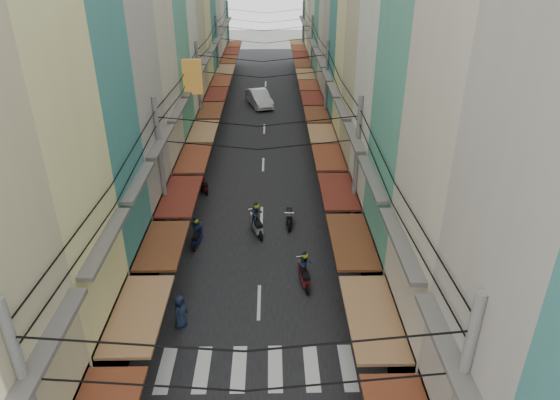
{
  "coord_description": "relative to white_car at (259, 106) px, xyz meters",
  "views": [
    {
      "loc": [
        0.63,
        -20.1,
        14.52
      ],
      "look_at": [
        1.05,
        2.86,
        2.75
      ],
      "focal_mm": 32.0,
      "sensor_mm": 36.0,
      "label": 1
    }
  ],
  "objects": [
    {
      "name": "building_row_right",
      "position": [
        8.48,
        -12.68,
        9.41
      ],
      "size": [
        7.8,
        68.98,
        22.59
      ],
      "color": "teal",
      "rests_on": "ground"
    },
    {
      "name": "white_car",
      "position": [
        0.0,
        0.0,
        0.0
      ],
      "size": [
        6.1,
        3.8,
        2.01
      ],
      "primitive_type": "imported",
      "rotation": [
        0.0,
        0.0,
        0.3
      ],
      "color": "silver",
      "rests_on": "ground"
    },
    {
      "name": "sidewalk_left",
      "position": [
        -5.94,
        -9.12,
        0.03
      ],
      "size": [
        3.0,
        80.0,
        0.06
      ],
      "primitive_type": "cube",
      "color": "gray",
      "rests_on": "ground"
    },
    {
      "name": "market_umbrella",
      "position": [
        7.28,
        -31.09,
        1.9
      ],
      "size": [
        2.05,
        2.05,
        2.16
      ],
      "color": "#B2B2B7",
      "rests_on": "ground"
    },
    {
      "name": "utility_poles",
      "position": [
        0.56,
        -14.11,
        6.59
      ],
      "size": [
        10.2,
        66.13,
        8.2
      ],
      "color": "slate",
      "rests_on": "ground"
    },
    {
      "name": "pedestrians",
      "position": [
        -3.68,
        -26.84,
        1.02
      ],
      "size": [
        12.35,
        25.0,
        2.12
      ],
      "color": "#27202A",
      "rests_on": "ground"
    },
    {
      "name": "building_row_left",
      "position": [
        -7.36,
        -12.56,
        9.78
      ],
      "size": [
        7.8,
        67.67,
        23.7
      ],
      "color": "silver",
      "rests_on": "ground"
    },
    {
      "name": "sidewalk_right",
      "position": [
        7.06,
        -9.12,
        0.03
      ],
      "size": [
        3.0,
        80.0,
        0.06
      ],
      "primitive_type": "cube",
      "color": "gray",
      "rests_on": "ground"
    },
    {
      "name": "ground",
      "position": [
        0.56,
        -29.12,
        0.0
      ],
      "size": [
        160.0,
        160.0,
        0.0
      ],
      "primitive_type": "plane",
      "color": "slate",
      "rests_on": "ground"
    },
    {
      "name": "road",
      "position": [
        0.56,
        -9.12,
        0.01
      ],
      "size": [
        10.0,
        80.0,
        0.02
      ],
      "primitive_type": "cube",
      "color": "black",
      "rests_on": "ground"
    },
    {
      "name": "moving_scooters",
      "position": [
        0.33,
        -26.0,
        0.56
      ],
      "size": [
        6.37,
        12.02,
        1.99
      ],
      "color": "black",
      "rests_on": "ground"
    },
    {
      "name": "traffic_sign",
      "position": [
        5.62,
        -32.21,
        1.89
      ],
      "size": [
        0.1,
        0.58,
        2.63
      ],
      "color": "slate",
      "rests_on": "ground"
    },
    {
      "name": "parked_scooters",
      "position": [
        4.61,
        -31.6,
        0.46
      ],
      "size": [
        13.03,
        14.76,
        0.96
      ],
      "color": "black",
      "rests_on": "ground"
    },
    {
      "name": "crosswalk",
      "position": [
        0.56,
        -35.12,
        0.03
      ],
      "size": [
        7.55,
        2.4,
        0.01
      ],
      "color": "silver",
      "rests_on": "ground"
    },
    {
      "name": "bicycle",
      "position": [
        6.64,
        -28.25,
        0.0
      ],
      "size": [
        1.87,
        1.16,
        1.21
      ],
      "primitive_type": "imported",
      "rotation": [
        0.0,
        0.0,
        1.26
      ],
      "color": "black",
      "rests_on": "ground"
    }
  ]
}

